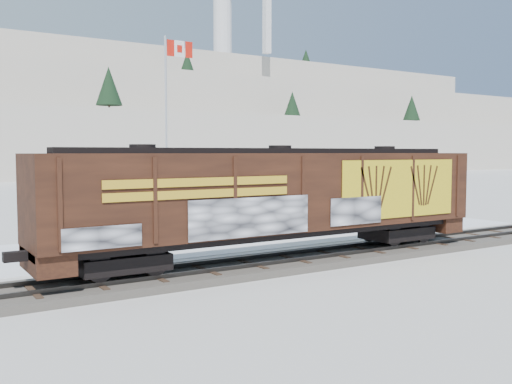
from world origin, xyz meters
TOP-DOWN VIEW (x-y plane):
  - ground at (0.00, 0.00)m, footprint 500.00×500.00m
  - rail_track at (0.00, 0.00)m, footprint 50.00×3.40m
  - parking_strip at (0.00, 7.50)m, footprint 40.00×8.00m
  - hopper_railcar at (-0.53, -0.01)m, footprint 19.12×3.06m
  - flagpole at (0.95, 14.31)m, footprint 2.30×0.90m
  - car_silver at (-6.44, 5.78)m, footprint 4.67×3.28m
  - car_white at (3.46, 7.49)m, footprint 4.96×1.82m
  - car_dark at (6.13, 6.99)m, footprint 5.06×3.11m

SIDE VIEW (x-z plane):
  - ground at x=0.00m, z-range 0.00..0.00m
  - parking_strip at x=0.00m, z-range 0.00..0.03m
  - rail_track at x=0.00m, z-range -0.07..0.36m
  - car_dark at x=6.13m, z-range 0.03..1.40m
  - car_silver at x=-6.44m, z-range 0.03..1.51m
  - car_white at x=3.46m, z-range 0.03..1.65m
  - hopper_railcar at x=-0.53m, z-range 0.69..5.00m
  - flagpole at x=0.95m, z-range -1.51..10.19m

